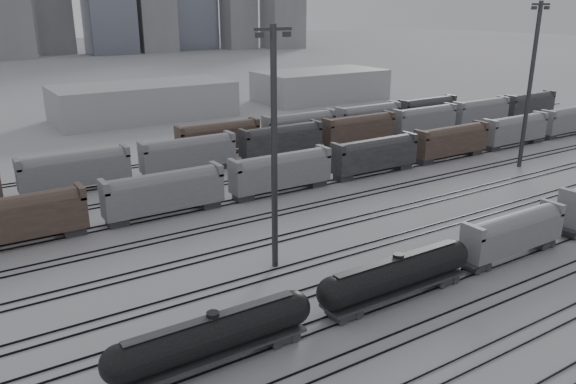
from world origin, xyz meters
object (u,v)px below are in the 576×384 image
tank_car_a (214,335)px  hopper_car_a (513,231)px  light_mast_c (274,146)px  tank_car_b (397,274)px

tank_car_a → hopper_car_a: size_ratio=1.23×
hopper_car_a → light_mast_c: bearing=152.0°
tank_car_b → light_mast_c: (-5.67, 11.51, 10.03)m
tank_car_a → hopper_car_a: bearing=0.0°
light_mast_c → hopper_car_a: bearing=-28.0°
light_mast_c → tank_car_b: bearing=-63.8°
tank_car_a → hopper_car_a: 33.83m
tank_car_b → hopper_car_a: 16.01m
tank_car_a → tank_car_b: tank_car_b is taller
tank_car_a → light_mast_c: 19.56m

